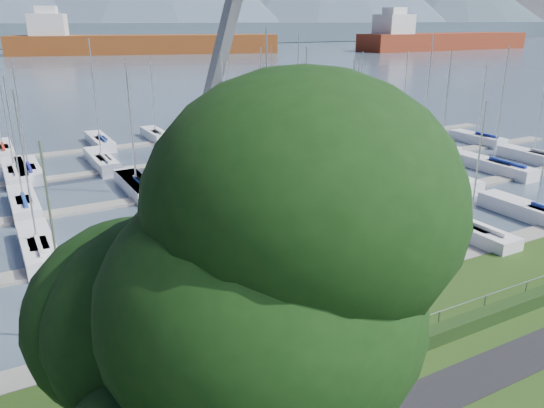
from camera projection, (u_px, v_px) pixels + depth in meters
path at (456, 386)px, 20.79m from camera, size 160.00×2.00×0.04m
water at (7, 53)px, 238.46m from camera, size 800.00×540.00×0.20m
hedge at (411, 345)px, 22.83m from camera, size 80.00×0.70×0.70m
fence at (406, 323)px, 22.88m from camera, size 80.00×0.04×0.04m
docks at (192, 192)px, 44.85m from camera, size 90.00×41.60×0.25m
tree at (220, 313)px, 9.49m from camera, size 6.91×7.82×13.38m
crane at (229, 126)px, 43.60m from camera, size 5.33×13.25×22.35m
cargo_ship_mid at (136, 45)px, 227.89m from camera, size 112.65×47.33×21.50m
cargo_ship_east at (438, 42)px, 258.23m from camera, size 94.91×18.98×21.50m
sailboat_fleet at (147, 121)px, 45.19m from camera, size 75.81×49.60×13.68m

